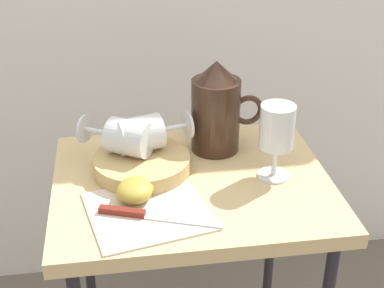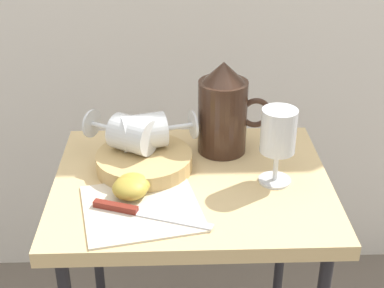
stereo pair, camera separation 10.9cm
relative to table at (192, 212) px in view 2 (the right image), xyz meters
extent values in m
cube|color=tan|center=(0.00, 0.00, 0.07)|extent=(0.55, 0.45, 0.03)
cylinder|color=black|center=(-0.23, 0.18, -0.30)|extent=(0.02, 0.02, 0.70)
cylinder|color=black|center=(0.23, 0.18, -0.30)|extent=(0.02, 0.02, 0.70)
cube|color=beige|center=(-0.10, -0.10, 0.08)|extent=(0.24, 0.24, 0.00)
cylinder|color=tan|center=(-0.10, 0.04, 0.10)|extent=(0.20, 0.20, 0.03)
cylinder|color=#382319|center=(0.07, 0.12, 0.16)|extent=(0.10, 0.10, 0.16)
cylinder|color=#B23819|center=(0.07, 0.12, 0.13)|extent=(0.10, 0.10, 0.09)
cone|color=#382319|center=(0.07, 0.12, 0.26)|extent=(0.09, 0.09, 0.04)
torus|color=#382319|center=(0.14, 0.12, 0.17)|extent=(0.07, 0.01, 0.07)
cylinder|color=silver|center=(0.16, -0.01, 0.08)|extent=(0.06, 0.06, 0.00)
cylinder|color=silver|center=(0.16, -0.01, 0.12)|extent=(0.01, 0.01, 0.06)
cylinder|color=silver|center=(0.16, -0.01, 0.19)|extent=(0.07, 0.07, 0.09)
cylinder|color=#B23819|center=(0.16, -0.01, 0.17)|extent=(0.06, 0.06, 0.04)
cylinder|color=silver|center=(-0.10, 0.07, 0.15)|extent=(0.11, 0.10, 0.07)
cylinder|color=silver|center=(-0.03, 0.09, 0.15)|extent=(0.06, 0.03, 0.01)
cylinder|color=silver|center=(0.01, 0.10, 0.15)|extent=(0.02, 0.06, 0.06)
cylinder|color=silver|center=(-0.12, 0.06, 0.15)|extent=(0.11, 0.11, 0.07)
cylinder|color=silver|center=(-0.18, 0.10, 0.15)|extent=(0.06, 0.04, 0.01)
cylinder|color=silver|center=(-0.21, 0.11, 0.15)|extent=(0.04, 0.05, 0.06)
ellipsoid|color=#B29938|center=(-0.12, -0.06, 0.10)|extent=(0.07, 0.07, 0.04)
ellipsoid|color=#B29938|center=(-0.11, -0.05, 0.10)|extent=(0.07, 0.07, 0.04)
cube|color=silver|center=(-0.04, -0.14, 0.09)|extent=(0.14, 0.06, 0.00)
cube|color=maroon|center=(-0.14, -0.11, 0.09)|extent=(0.08, 0.04, 0.01)
camera|label=1|loc=(-0.14, -0.95, 0.67)|focal=52.77mm
camera|label=2|loc=(-0.03, -0.96, 0.67)|focal=52.77mm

